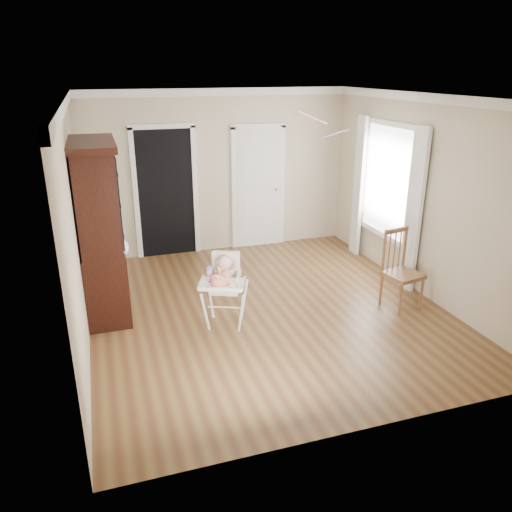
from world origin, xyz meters
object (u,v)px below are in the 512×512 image
object	(u,v)px
high_chair	(225,282)
cake	(219,281)
sippy_cup	(210,273)
china_cabinet	(101,230)
dining_chair	(401,272)

from	to	relation	value
high_chair	cake	distance (m)	0.28
sippy_cup	china_cabinet	xyz separation A→B (m)	(-1.18, 0.86, 0.38)
cake	dining_chair	xyz separation A→B (m)	(2.46, 0.01, -0.21)
cake	dining_chair	distance (m)	2.47
sippy_cup	dining_chair	xyz separation A→B (m)	(2.52, -0.20, -0.23)
sippy_cup	china_cabinet	world-z (taller)	china_cabinet
china_cabinet	dining_chair	size ratio (longest dim) A/B	2.11
high_chair	china_cabinet	world-z (taller)	china_cabinet
cake	dining_chair	world-z (taller)	dining_chair
china_cabinet	dining_chair	world-z (taller)	china_cabinet
high_chair	china_cabinet	bearing A→B (deg)	170.35
cake	china_cabinet	xyz separation A→B (m)	(-1.24, 1.06, 0.41)
high_chair	sippy_cup	xyz separation A→B (m)	(-0.18, -0.01, 0.15)
high_chair	dining_chair	distance (m)	2.35
china_cabinet	dining_chair	distance (m)	3.90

